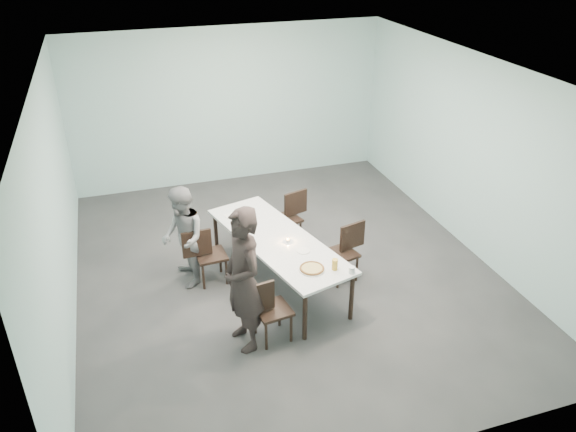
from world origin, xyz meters
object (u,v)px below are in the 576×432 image
object	(u,v)px
table	(278,242)
chair_far_left	(205,252)
beer_glass	(335,264)
tealight	(288,241)
chair_near_left	(267,307)
diner_far	(183,237)
side_plate	(303,251)
water_tumbler	(352,270)
diner_near	(243,280)
amber_tumbler	(250,221)
chair_far_right	(290,214)
pizza	(312,268)
chair_near_right	(346,248)

from	to	relation	value
table	chair_far_left	size ratio (longest dim) A/B	3.16
beer_glass	tealight	distance (m)	0.91
chair_near_left	diner_far	bearing A→B (deg)	107.85
side_plate	water_tumbler	xyz separation A→B (m)	(0.41, -0.68, 0.04)
diner_near	water_tumbler	bearing A→B (deg)	79.35
side_plate	amber_tumbler	xyz separation A→B (m)	(-0.49, 0.98, 0.04)
chair_far_right	beer_glass	distance (m)	2.07
diner_near	pizza	bearing A→B (deg)	92.56
chair_far_left	amber_tumbler	world-z (taller)	chair_far_left
diner_far	water_tumbler	distance (m)	2.44
amber_tumbler	beer_glass	bearing A→B (deg)	-64.49
chair_far_left	beer_glass	world-z (taller)	beer_glass
side_plate	diner_far	bearing A→B (deg)	149.91
chair_near_right	pizza	size ratio (longest dim) A/B	2.56
chair_near_left	tealight	xyz separation A→B (m)	(0.60, 1.00, 0.27)
pizza	chair_far_left	bearing A→B (deg)	133.22
chair_far_left	pizza	bearing A→B (deg)	-50.26
chair_near_right	tealight	size ratio (longest dim) A/B	15.54
side_plate	tealight	size ratio (longest dim) A/B	3.21
chair_near_right	water_tumbler	bearing A→B (deg)	56.33
diner_far	amber_tumbler	size ratio (longest dim) A/B	18.71
diner_far	beer_glass	size ratio (longest dim) A/B	9.98
diner_near	diner_far	bearing A→B (deg)	-173.06
table	chair_far_right	bearing A→B (deg)	63.57
chair_far_right	water_tumbler	distance (m)	2.20
chair_far_right	amber_tumbler	bearing A→B (deg)	17.24
chair_near_right	diner_near	distance (m)	2.03
diner_far	chair_near_left	bearing A→B (deg)	23.82
chair_far_right	pizza	xyz separation A→B (m)	(-0.35, -1.96, 0.27)
chair_far_left	beer_glass	bearing A→B (deg)	-45.94
chair_far_right	diner_far	bearing A→B (deg)	3.39
table	chair_near_left	size ratio (longest dim) A/B	3.16
chair_far_left	chair_far_right	distance (m)	1.67
pizza	beer_glass	distance (m)	0.30
chair_far_left	pizza	size ratio (longest dim) A/B	2.56
chair_far_left	chair_far_right	size ratio (longest dim) A/B	1.00
diner_near	tealight	xyz separation A→B (m)	(0.87, 0.97, -0.17)
side_plate	chair_far_left	bearing A→B (deg)	147.14
diner_far	tealight	size ratio (longest dim) A/B	26.73
chair_far_right	diner_near	bearing A→B (deg)	42.98
diner_far	amber_tumbler	distance (m)	1.00
chair_far_left	side_plate	distance (m)	1.46
chair_near_right	pizza	distance (m)	1.11
side_plate	water_tumbler	bearing A→B (deg)	-59.01
chair_far_left	side_plate	size ratio (longest dim) A/B	4.83
chair_near_right	chair_far_right	distance (m)	1.31
side_plate	diner_near	bearing A→B (deg)	-145.59
diner_near	water_tumbler	world-z (taller)	diner_near
chair_far_right	diner_far	size ratio (longest dim) A/B	0.58
chair_near_left	amber_tumbler	distance (m)	1.73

